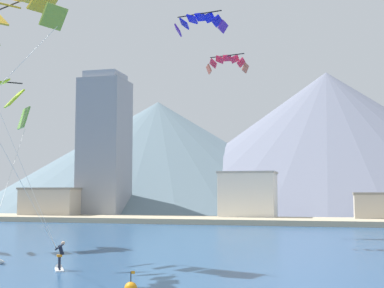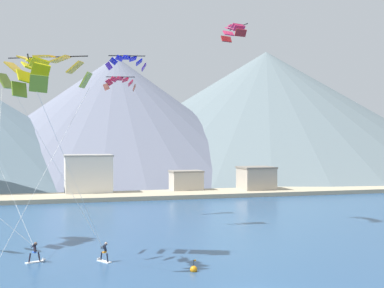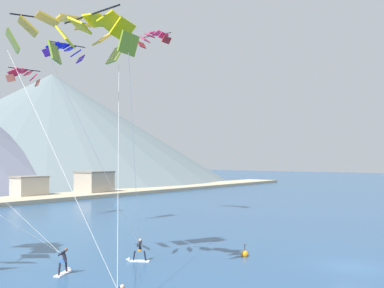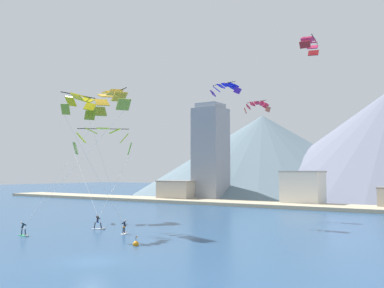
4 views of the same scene
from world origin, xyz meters
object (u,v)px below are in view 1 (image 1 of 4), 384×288
at_px(kitesurfer_near_lead, 60,261).
at_px(parafoil_kite_mid_center, 17,11).
at_px(parafoil_kite_distant_low_drift, 227,62).
at_px(race_marker_buoy, 131,288).
at_px(parafoil_kite_distant_high_outer, 201,22).

distance_m(kitesurfer_near_lead, parafoil_kite_mid_center, 16.09).
bearing_deg(parafoil_kite_mid_center, parafoil_kite_distant_low_drift, 67.18).
relative_size(parafoil_kite_mid_center, race_marker_buoy, 15.31).
relative_size(kitesurfer_near_lead, parafoil_kite_distant_low_drift, 0.39).
bearing_deg(parafoil_kite_distant_high_outer, parafoil_kite_mid_center, -123.50).
relative_size(parafoil_kite_distant_low_drift, race_marker_buoy, 4.22).
distance_m(kitesurfer_near_lead, parafoil_kite_distant_low_drift, 29.84).
bearing_deg(parafoil_kite_distant_high_outer, race_marker_buoy, -84.79).
xyz_separation_m(kitesurfer_near_lead, parafoil_kite_distant_high_outer, (4.32, 15.34, 18.04)).
xyz_separation_m(kitesurfer_near_lead, race_marker_buoy, (6.19, -5.16, -0.29)).
bearing_deg(parafoil_kite_distant_high_outer, kitesurfer_near_lead, -105.72).
height_order(kitesurfer_near_lead, parafoil_kite_distant_high_outer, parafoil_kite_distant_high_outer).
distance_m(kitesurfer_near_lead, race_marker_buoy, 8.06).
distance_m(parafoil_kite_distant_low_drift, race_marker_buoy, 33.99).
distance_m(parafoil_kite_distant_high_outer, parafoil_kite_distant_low_drift, 9.06).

